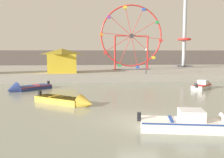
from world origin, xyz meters
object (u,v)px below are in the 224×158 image
at_px(motorboat_white_red_stripe, 198,124).
at_px(motorboat_navy_blue, 24,88).
at_px(carnival_booth_yellow_awning, 62,60).
at_px(motorboat_pale_grey, 203,86).
at_px(motorboat_mustard_yellow, 69,101).
at_px(ferris_wheel_red_frame, 131,37).
at_px(drop_tower_steel_tower, 184,33).
at_px(promenade_lamp_near, 146,57).

bearing_deg(motorboat_white_red_stripe, motorboat_navy_blue, 140.82).
xyz_separation_m(motorboat_navy_blue, carnival_booth_yellow_awning, (2.85, 9.72, 2.60)).
bearing_deg(motorboat_navy_blue, motorboat_pale_grey, 134.40).
relative_size(motorboat_mustard_yellow, ferris_wheel_red_frame, 0.47).
distance_m(motorboat_pale_grey, motorboat_mustard_yellow, 15.83).
height_order(motorboat_pale_grey, drop_tower_steel_tower, drop_tower_steel_tower).
bearing_deg(motorboat_mustard_yellow, promenade_lamp_near, 92.76).
bearing_deg(promenade_lamp_near, motorboat_navy_blue, -155.60).
height_order(motorboat_pale_grey, motorboat_mustard_yellow, motorboat_pale_grey).
distance_m(motorboat_white_red_stripe, motorboat_mustard_yellow, 10.09).
height_order(ferris_wheel_red_frame, carnival_booth_yellow_awning, ferris_wheel_red_frame).
distance_m(motorboat_pale_grey, promenade_lamp_near, 8.79).
xyz_separation_m(motorboat_navy_blue, promenade_lamp_near, (14.29, 6.48, 3.10)).
xyz_separation_m(motorboat_navy_blue, motorboat_mustard_yellow, (5.22, -7.36, 0.03)).
relative_size(motorboat_navy_blue, drop_tower_steel_tower, 0.27).
distance_m(motorboat_mustard_yellow, promenade_lamp_near, 16.83).
height_order(motorboat_white_red_stripe, promenade_lamp_near, promenade_lamp_near).
bearing_deg(motorboat_navy_blue, carnival_booth_yellow_awning, -151.66).
xyz_separation_m(motorboat_mustard_yellow, carnival_booth_yellow_awning, (-2.37, 17.08, 2.57)).
bearing_deg(drop_tower_steel_tower, promenade_lamp_near, -125.16).
distance_m(motorboat_pale_grey, motorboat_navy_blue, 19.28).
distance_m(ferris_wheel_red_frame, drop_tower_steel_tower, 13.94).
bearing_deg(motorboat_navy_blue, drop_tower_steel_tower, 175.94).
bearing_deg(promenade_lamp_near, ferris_wheel_red_frame, 94.19).
bearing_deg(carnival_booth_yellow_awning, motorboat_mustard_yellow, -87.49).
distance_m(drop_tower_steel_tower, promenade_lamp_near, 19.87).
bearing_deg(ferris_wheel_red_frame, motorboat_white_red_stripe, -92.55).
bearing_deg(motorboat_navy_blue, promenade_lamp_near, 159.07).
distance_m(motorboat_mustard_yellow, ferris_wheel_red_frame, 24.70).
relative_size(motorboat_pale_grey, drop_tower_steel_tower, 0.21).
relative_size(ferris_wheel_red_frame, promenade_lamp_near, 3.14).
bearing_deg(motorboat_mustard_yellow, carnival_booth_yellow_awning, 133.90).
bearing_deg(ferris_wheel_red_frame, motorboat_pale_grey, -69.61).
height_order(motorboat_navy_blue, carnival_booth_yellow_awning, carnival_booth_yellow_awning).
distance_m(motorboat_navy_blue, carnival_booth_yellow_awning, 10.46).
xyz_separation_m(motorboat_pale_grey, motorboat_navy_blue, (-19.28, 0.09, -0.09)).
bearing_deg(motorboat_pale_grey, motorboat_white_red_stripe, -161.50).
height_order(motorboat_pale_grey, carnival_booth_yellow_awning, carnival_booth_yellow_awning).
bearing_deg(ferris_wheel_red_frame, motorboat_navy_blue, -132.31).
distance_m(ferris_wheel_red_frame, promenade_lamp_near, 9.10).
relative_size(motorboat_pale_grey, promenade_lamp_near, 1.03).
bearing_deg(motorboat_pale_grey, drop_tower_steel_tower, 28.78).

